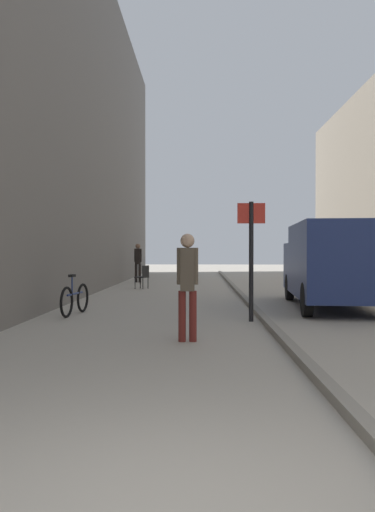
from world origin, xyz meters
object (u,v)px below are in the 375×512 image
(cafe_chair_near_window, at_px, (143,275))
(bicycle_leaning, at_px, (75,299))
(street_sign_post, at_px, (251,250))
(pedestrian_mid_block, at_px, (138,260))
(delivery_van, at_px, (333,263))
(pedestrian_main_foreground, at_px, (187,279))

(cafe_chair_near_window, bearing_deg, bicycle_leaning, -158.21)
(street_sign_post, bearing_deg, bicycle_leaning, -13.27)
(pedestrian_mid_block, height_order, bicycle_leaning, pedestrian_mid_block)
(delivery_van, bearing_deg, street_sign_post, -128.71)
(delivery_van, height_order, bicycle_leaning, delivery_van)
(pedestrian_mid_block, height_order, street_sign_post, street_sign_post)
(bicycle_leaning, bearing_deg, pedestrian_main_foreground, -43.89)
(pedestrian_main_foreground, height_order, pedestrian_mid_block, pedestrian_mid_block)
(pedestrian_mid_block, bearing_deg, delivery_van, 133.24)
(delivery_van, distance_m, bicycle_leaning, 6.82)
(delivery_van, distance_m, street_sign_post, 3.62)
(pedestrian_mid_block, xyz_separation_m, bicycle_leaning, (-0.00, -12.09, -0.70))
(pedestrian_main_foreground, height_order, street_sign_post, street_sign_post)
(street_sign_post, relative_size, bicycle_leaning, 1.47)
(pedestrian_main_foreground, bearing_deg, delivery_van, -126.98)
(pedestrian_main_foreground, bearing_deg, bicycle_leaning, -50.64)
(pedestrian_main_foreground, bearing_deg, street_sign_post, -118.83)
(street_sign_post, xyz_separation_m, cafe_chair_near_window, (-3.38, 9.04, -1.00))
(pedestrian_main_foreground, bearing_deg, cafe_chair_near_window, -79.84)
(pedestrian_main_foreground, distance_m, bicycle_leaning, 4.42)
(bicycle_leaning, distance_m, cafe_chair_near_window, 8.10)
(cafe_chair_near_window, bearing_deg, street_sign_post, -132.61)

